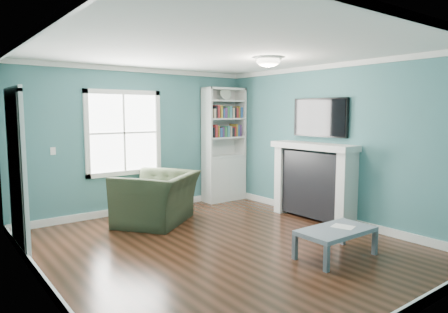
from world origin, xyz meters
TOP-DOWN VIEW (x-y plane):
  - floor at (0.00, 0.00)m, footprint 5.00×5.00m
  - room_walls at (0.00, 0.00)m, footprint 5.00×5.00m
  - trim at (0.00, 0.00)m, footprint 4.50×5.00m
  - window at (-0.30, 2.49)m, footprint 1.40×0.06m
  - bookshelf at (1.77, 2.30)m, footprint 0.90×0.35m
  - fireplace at (2.08, 0.20)m, footprint 0.44×1.58m
  - tv at (2.20, 0.20)m, footprint 0.06×1.10m
  - door at (-2.22, 1.40)m, footprint 0.12×0.98m
  - ceiling_fixture at (0.90, 0.10)m, footprint 0.38×0.38m
  - light_switch at (-1.50, 2.48)m, footprint 0.08×0.01m
  - recliner at (-0.14, 1.60)m, footprint 1.51×1.42m
  - coffee_table at (0.90, -1.16)m, footprint 1.01×0.56m
  - paper_sheet at (1.04, -1.16)m, footprint 0.28×0.32m

SIDE VIEW (x-z plane):
  - floor at x=0.00m, z-range 0.00..0.00m
  - coffee_table at x=0.90m, z-range 0.13..0.50m
  - paper_sheet at x=1.04m, z-range 0.36..0.37m
  - recliner at x=-0.14m, z-range 0.00..1.11m
  - fireplace at x=2.08m, z-range -0.01..1.29m
  - bookshelf at x=1.77m, z-range -0.23..2.08m
  - door at x=-2.22m, z-range -0.01..2.16m
  - light_switch at x=-1.50m, z-range 1.14..1.26m
  - trim at x=0.00m, z-range -0.06..2.54m
  - window at x=-0.30m, z-range 0.70..2.20m
  - room_walls at x=0.00m, z-range -0.92..4.08m
  - tv at x=2.20m, z-range 1.40..2.05m
  - ceiling_fixture at x=0.90m, z-range 2.47..2.63m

